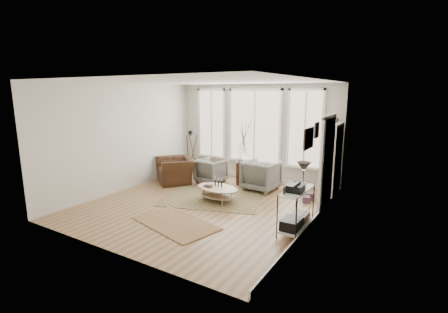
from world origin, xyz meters
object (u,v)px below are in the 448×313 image
Objects in this scene: coffee_table at (217,190)px; side_table at (244,154)px; armchair_right at (261,175)px; armchair_left at (211,171)px; bookcase at (332,160)px; low_shelf at (296,206)px; accent_chair at (176,170)px.

side_table reaches higher than coffee_table.
side_table is at bearing -13.95° from armchair_right.
side_table is (-0.15, 1.68, 0.61)m from coffee_table.
coffee_table is 0.67× the size of side_table.
coffee_table is at bearing 133.83° from armchair_left.
coffee_table is (-2.29, -1.86, -0.68)m from bookcase.
armchair_left is 1.12m from side_table.
armchair_left is (-3.32, 2.03, -0.16)m from low_shelf.
low_shelf reaches higher than coffee_table.
side_table reaches higher than armchair_right.
accent_chair is at bearing 157.69° from coffee_table.
accent_chair is at bearing -154.92° from side_table.
bookcase is at bearing 4.14° from side_table.
coffee_table is at bearing 15.79° from accent_chair.
armchair_left is at bearing -171.78° from bookcase.
side_table is at bearing -156.06° from armchair_left.
accent_chair is at bearing 18.74° from armchair_right.
bookcase is at bearing -166.32° from armchair_left.
low_shelf is at bearing 133.56° from armchair_right.
bookcase reaches higher than side_table.
accent_chair is (-1.84, -0.86, -0.52)m from side_table.
coffee_table is 1.38× the size of armchair_right.
accent_chair reaches higher than armchair_left.
side_table is 1.64× the size of accent_chair.
coffee_table is 1.60× the size of armchair_left.
coffee_table is 1.79m from side_table.
armchair_right reaches higher than coffee_table.
bookcase is 1.58× the size of low_shelf.
armchair_left is 1.61m from armchair_right.
coffee_table is 1.10× the size of accent_chair.
low_shelf is at bearing -44.44° from side_table.
side_table is at bearing 63.18° from accent_chair.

